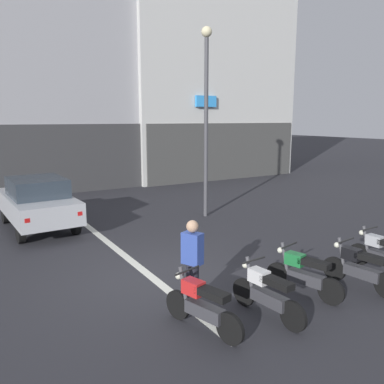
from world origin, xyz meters
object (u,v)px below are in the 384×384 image
at_px(car_silver_crossing_near, 37,201).
at_px(street_lamp, 206,104).
at_px(motorcycle_red_row_leftmost, 202,305).
at_px(motorcycle_black_row_right_mid, 360,268).
at_px(motorcycle_silver_row_rightmost, 382,253).
at_px(motorcycle_green_row_centre, 303,273).
at_px(motorcycle_white_row_left_mid, 267,293).
at_px(person_by_motorcycles, 192,264).

distance_m(car_silver_crossing_near, street_lamp, 6.39).
distance_m(motorcycle_red_row_leftmost, motorcycle_black_row_right_mid, 3.64).
bearing_deg(motorcycle_silver_row_rightmost, motorcycle_green_row_centre, 178.48).
distance_m(motorcycle_red_row_leftmost, motorcycle_silver_row_rightmost, 4.84).
height_order(motorcycle_red_row_leftmost, motorcycle_green_row_centre, same).
bearing_deg(motorcycle_green_row_centre, motorcycle_white_row_left_mid, -165.93).
height_order(motorcycle_green_row_centre, person_by_motorcycles, person_by_motorcycles).
bearing_deg(car_silver_crossing_near, person_by_motorcycles, -78.58).
xyz_separation_m(motorcycle_green_row_centre, person_by_motorcycles, (-2.15, 0.65, 0.40)).
xyz_separation_m(street_lamp, motorcycle_red_row_leftmost, (-4.28, -6.53, -3.50)).
distance_m(motorcycle_green_row_centre, motorcycle_black_row_right_mid, 1.27).
height_order(motorcycle_green_row_centre, motorcycle_silver_row_rightmost, same).
distance_m(street_lamp, motorcycle_green_row_centre, 7.55).
distance_m(street_lamp, motorcycle_black_row_right_mid, 7.68).
distance_m(car_silver_crossing_near, person_by_motorcycles, 7.24).
relative_size(street_lamp, motorcycle_black_row_right_mid, 3.88).
relative_size(motorcycle_white_row_left_mid, motorcycle_silver_row_rightmost, 1.00).
bearing_deg(motorcycle_green_row_centre, motorcycle_red_row_leftmost, -177.54).
relative_size(street_lamp, person_by_motorcycles, 3.87).
relative_size(motorcycle_red_row_leftmost, person_by_motorcycles, 0.98).
bearing_deg(street_lamp, person_by_motorcycles, -124.79).
bearing_deg(motorcycle_green_row_centre, car_silver_crossing_near, 114.81).
xyz_separation_m(motorcycle_red_row_leftmost, person_by_motorcycles, (0.27, 0.75, 0.40)).
bearing_deg(car_silver_crossing_near, motorcycle_silver_row_rightmost, -52.46).
distance_m(motorcycle_red_row_leftmost, motorcycle_green_row_centre, 2.42).
distance_m(car_silver_crossing_near, motorcycle_black_row_right_mid, 9.45).
relative_size(motorcycle_white_row_left_mid, person_by_motorcycles, 1.00).
height_order(street_lamp, person_by_motorcycles, street_lamp).
relative_size(street_lamp, motorcycle_white_row_left_mid, 3.87).
bearing_deg(motorcycle_green_row_centre, street_lamp, 73.82).
xyz_separation_m(motorcycle_green_row_centre, motorcycle_black_row_right_mid, (1.21, -0.38, 0.00)).
bearing_deg(motorcycle_silver_row_rightmost, motorcycle_red_row_leftmost, -179.53).
xyz_separation_m(car_silver_crossing_near, street_lamp, (5.45, -1.33, 3.07)).
height_order(motorcycle_white_row_left_mid, person_by_motorcycles, person_by_motorcycles).
bearing_deg(car_silver_crossing_near, street_lamp, -13.68).
relative_size(car_silver_crossing_near, motorcycle_white_row_left_mid, 2.51).
distance_m(car_silver_crossing_near, motorcycle_red_row_leftmost, 7.95).
bearing_deg(person_by_motorcycles, motorcycle_silver_row_rightmost, -8.89).
xyz_separation_m(motorcycle_white_row_left_mid, person_by_motorcycles, (-0.94, 0.95, 0.40)).
xyz_separation_m(street_lamp, motorcycle_black_row_right_mid, (-0.65, -6.80, -3.50)).
distance_m(car_silver_crossing_near, motorcycle_silver_row_rightmost, 9.87).
bearing_deg(person_by_motorcycles, motorcycle_white_row_left_mid, -45.41).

